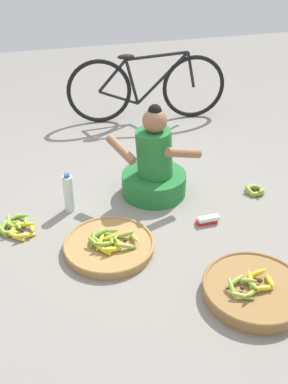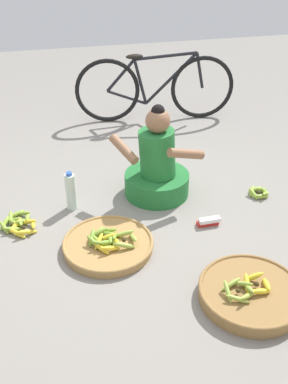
# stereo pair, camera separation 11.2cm
# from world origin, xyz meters

# --- Properties ---
(ground_plane) EXTENTS (10.00, 10.00, 0.00)m
(ground_plane) POSITION_xyz_m (0.00, 0.00, 0.00)
(ground_plane) COLOR gray
(vendor_woman_front) EXTENTS (0.69, 0.53, 0.77)m
(vendor_woman_front) POSITION_xyz_m (0.22, 0.30, 0.24)
(vendor_woman_front) COLOR #237233
(vendor_woman_front) RESTS_ON ground
(bicycle_leaning) EXTENTS (1.70, 0.26, 0.73)m
(bicycle_leaning) POSITION_xyz_m (0.59, 1.78, 0.36)
(bicycle_leaning) COLOR black
(bicycle_leaning) RESTS_ON ground
(banana_basket_front_right) EXTENTS (0.63, 0.63, 0.14)m
(banana_basket_front_right) POSITION_xyz_m (-0.28, -0.31, 0.04)
(banana_basket_front_right) COLOR #A87F47
(banana_basket_front_right) RESTS_ON ground
(banana_basket_near_vendor) EXTENTS (0.63, 0.63, 0.15)m
(banana_basket_near_vendor) POSITION_xyz_m (0.47, -0.98, 0.05)
(banana_basket_near_vendor) COLOR olive
(banana_basket_near_vendor) RESTS_ON ground
(loose_bananas_back_left) EXTENTS (0.19, 0.19, 0.08)m
(loose_bananas_back_left) POSITION_xyz_m (1.03, 0.08, 0.03)
(loose_bananas_back_left) COLOR #8CAD38
(loose_bananas_back_left) RESTS_ON ground
(loose_bananas_mid_left) EXTENTS (0.29, 0.35, 0.09)m
(loose_bananas_mid_left) POSITION_xyz_m (-0.88, 0.09, 0.03)
(loose_bananas_mid_left) COLOR #8CAD38
(loose_bananas_mid_left) RESTS_ON ground
(water_bottle) EXTENTS (0.08, 0.08, 0.32)m
(water_bottle) POSITION_xyz_m (-0.47, 0.24, 0.15)
(water_bottle) COLOR silver
(water_bottle) RESTS_ON ground
(packet_carton_stack) EXTENTS (0.17, 0.06, 0.06)m
(packet_carton_stack) POSITION_xyz_m (0.49, -0.21, 0.03)
(packet_carton_stack) COLOR red
(packet_carton_stack) RESTS_ON ground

